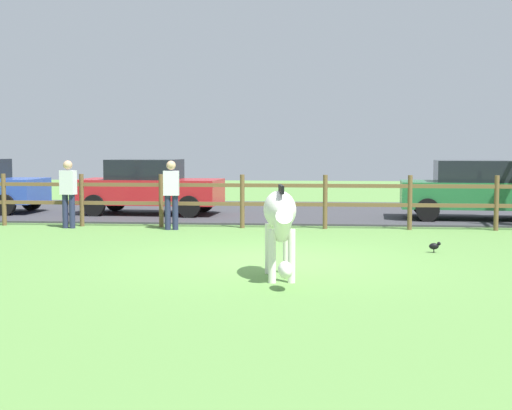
% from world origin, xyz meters
% --- Properties ---
extents(ground_plane, '(60.00, 60.00, 0.00)m').
position_xyz_m(ground_plane, '(0.00, 0.00, 0.00)').
color(ground_plane, '#5B8C42').
extents(parking_asphalt, '(28.00, 7.40, 0.05)m').
position_xyz_m(parking_asphalt, '(0.00, 9.30, 0.03)').
color(parking_asphalt, '#38383D').
rests_on(parking_asphalt, ground_plane).
extents(paddock_fence, '(20.13, 0.11, 1.30)m').
position_xyz_m(paddock_fence, '(-0.99, 5.00, 0.74)').
color(paddock_fence, brown).
rests_on(paddock_fence, ground_plane).
extents(zebra, '(0.65, 1.93, 1.41)m').
position_xyz_m(zebra, '(0.35, -1.78, 0.93)').
color(zebra, white).
rests_on(zebra, ground_plane).
extents(crow_on_grass, '(0.21, 0.10, 0.20)m').
position_xyz_m(crow_on_grass, '(3.05, 1.20, 0.13)').
color(crow_on_grass, black).
rests_on(crow_on_grass, ground_plane).
extents(parked_car_green, '(4.10, 2.09, 1.56)m').
position_xyz_m(parked_car_green, '(5.00, 7.24, 0.84)').
color(parked_car_green, '#236B38').
rests_on(parked_car_green, parking_asphalt).
extents(parked_car_red, '(4.10, 2.09, 1.56)m').
position_xyz_m(parked_car_red, '(-3.99, 7.86, 0.84)').
color(parked_car_red, red).
rests_on(parked_car_red, parking_asphalt).
extents(visitor_left_of_tree, '(0.38, 0.26, 1.64)m').
position_xyz_m(visitor_left_of_tree, '(-2.62, 4.45, 0.91)').
color(visitor_left_of_tree, '#232847').
rests_on(visitor_left_of_tree, ground_plane).
extents(visitor_right_of_tree, '(0.39, 0.27, 1.64)m').
position_xyz_m(visitor_right_of_tree, '(-5.17, 4.55, 0.91)').
color(visitor_right_of_tree, '#232847').
rests_on(visitor_right_of_tree, ground_plane).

